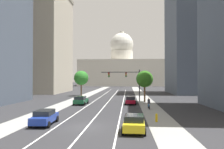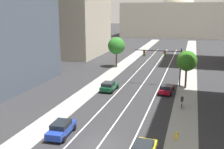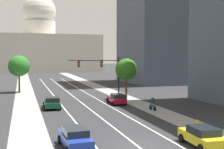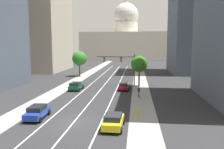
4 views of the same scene
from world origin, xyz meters
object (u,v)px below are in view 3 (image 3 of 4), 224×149
object	(u,v)px
car_crimson	(117,99)
cyclist	(153,104)
car_yellow	(202,136)
traffic_signal_mast	(103,69)
capitol_building	(40,47)
car_green	(52,102)
car_blue	(75,137)
street_tree_near_right	(126,70)
street_tree_near_left	(19,66)
fire_hydrant	(198,125)

from	to	relation	value
car_crimson	cyclist	size ratio (longest dim) A/B	2.79
car_yellow	traffic_signal_mast	bearing A→B (deg)	3.76
capitol_building	car_green	distance (m)	103.07
car_blue	car_crimson	distance (m)	20.58
capitol_building	cyclist	distance (m)	108.12
car_blue	street_tree_near_right	bearing A→B (deg)	-30.48
car_yellow	car_green	distance (m)	21.55
car_yellow	capitol_building	bearing A→B (deg)	4.30
car_blue	street_tree_near_left	xyz separation A→B (m)	(-4.07, 36.56, 4.04)
car_yellow	traffic_signal_mast	size ratio (longest dim) A/B	0.53
street_tree_near_left	car_blue	bearing A→B (deg)	-83.65
capitol_building	cyclist	xyz separation A→B (m)	(7.17, -107.42, -10.00)
capitol_building	street_tree_near_right	distance (m)	97.71
car_blue	cyclist	world-z (taller)	cyclist
traffic_signal_mast	fire_hydrant	world-z (taller)	traffic_signal_mast
car_yellow	cyclist	xyz separation A→B (m)	(2.66, 14.63, 0.06)
car_blue	street_tree_near_right	world-z (taller)	street_tree_near_right
fire_hydrant	traffic_signal_mast	bearing A→B (deg)	98.86
car_yellow	fire_hydrant	bearing A→B (deg)	-26.79
street_tree_near_left	cyclist	bearing A→B (deg)	-56.97
traffic_signal_mast	cyclist	size ratio (longest dim) A/B	4.61
traffic_signal_mast	car_blue	bearing A→B (deg)	-109.69
capitol_building	fire_hydrant	bearing A→B (deg)	-86.55
car_crimson	street_tree_near_right	distance (m)	6.22
traffic_signal_mast	cyclist	xyz separation A→B (m)	(3.36, -10.91, -3.84)
fire_hydrant	street_tree_near_right	world-z (taller)	street_tree_near_right
capitol_building	traffic_signal_mast	world-z (taller)	capitol_building
traffic_signal_mast	fire_hydrant	size ratio (longest dim) A/B	8.71
cyclist	street_tree_near_left	world-z (taller)	street_tree_near_left
car_green	street_tree_near_left	bearing A→B (deg)	13.58
car_crimson	traffic_signal_mast	distance (m)	6.20
capitol_building	car_crimson	distance (m)	101.86
car_yellow	traffic_signal_mast	world-z (taller)	traffic_signal_mast
traffic_signal_mast	street_tree_near_left	bearing A→B (deg)	132.93
car_crimson	traffic_signal_mast	bearing A→B (deg)	11.01
car_blue	traffic_signal_mast	distance (m)	24.99
fire_hydrant	street_tree_near_right	size ratio (longest dim) A/B	0.14
capitol_building	cyclist	bearing A→B (deg)	-86.18
street_tree_near_right	street_tree_near_left	world-z (taller)	street_tree_near_left
capitol_building	traffic_signal_mast	bearing A→B (deg)	-87.74
car_yellow	traffic_signal_mast	distance (m)	25.84
street_tree_near_right	street_tree_near_left	xyz separation A→B (m)	(-15.89, 14.03, 0.25)
traffic_signal_mast	fire_hydrant	distance (m)	21.58
street_tree_near_right	cyclist	bearing A→B (deg)	-90.80
cyclist	street_tree_near_left	distance (m)	29.16
car_crimson	street_tree_near_left	world-z (taller)	street_tree_near_left
capitol_building	car_yellow	xyz separation A→B (m)	(4.51, -122.05, -10.06)
car_crimson	traffic_signal_mast	size ratio (longest dim) A/B	0.60
capitol_building	street_tree_near_right	bearing A→B (deg)	-85.70
car_blue	cyclist	xyz separation A→B (m)	(11.68, 12.34, 0.06)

